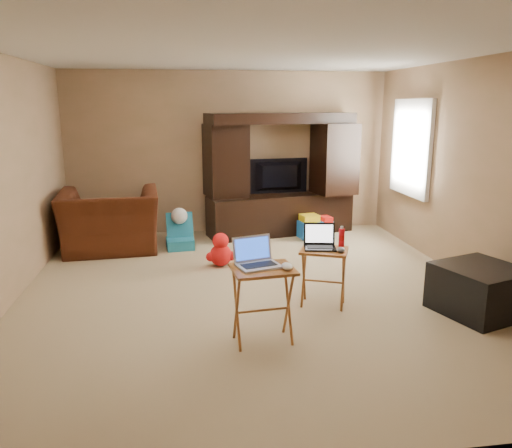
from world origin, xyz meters
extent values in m
plane|color=#CEBC8E|center=(0.00, 0.00, 0.00)|extent=(5.50, 5.50, 0.00)
plane|color=silver|center=(0.00, 0.00, 2.50)|extent=(5.50, 5.50, 0.00)
plane|color=tan|center=(0.00, 2.75, 1.25)|extent=(5.00, 0.00, 5.00)
plane|color=tan|center=(0.00, -2.75, 1.25)|extent=(5.00, 0.00, 5.00)
plane|color=tan|center=(2.50, 0.00, 1.25)|extent=(0.00, 5.50, 5.50)
plane|color=white|center=(2.48, 1.55, 1.40)|extent=(0.00, 1.20, 1.20)
cube|color=white|center=(2.46, 1.55, 1.40)|extent=(0.06, 1.14, 1.34)
cube|color=black|center=(0.77, 2.43, 0.93)|extent=(2.35, 1.05, 1.87)
imported|color=black|center=(0.77, 2.49, 0.90)|extent=(0.96, 0.24, 0.55)
imported|color=#4A1F10|center=(-1.75, 1.82, 0.42)|extent=(1.39, 1.24, 0.85)
cube|color=black|center=(2.10, -0.91, 0.24)|extent=(0.92, 0.92, 0.47)
cube|color=#A56228|center=(-0.09, -1.22, 0.33)|extent=(0.55, 0.46, 0.67)
cube|color=#AC6C29|center=(0.64, -0.51, 0.30)|extent=(0.56, 0.51, 0.59)
cube|color=silver|center=(-0.12, -1.19, 0.79)|extent=(0.42, 0.37, 0.24)
cube|color=black|center=(0.60, -0.49, 0.71)|extent=(0.35, 0.31, 0.24)
ellipsoid|color=white|center=(0.10, -1.29, 0.70)|extent=(0.10, 0.15, 0.06)
ellipsoid|color=#46464B|center=(0.77, -0.63, 0.62)|extent=(0.11, 0.14, 0.05)
cylinder|color=red|center=(0.84, -0.43, 0.69)|extent=(0.06, 0.06, 0.18)
camera|label=1|loc=(-0.72, -5.12, 2.00)|focal=35.00mm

